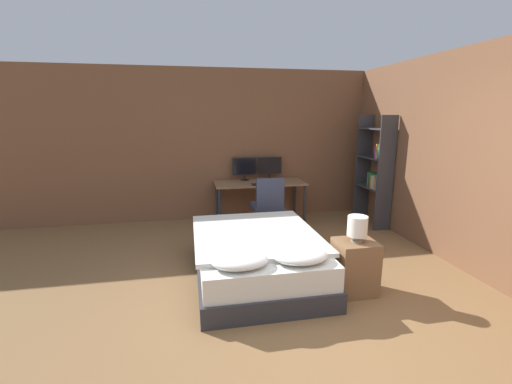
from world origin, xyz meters
TOP-DOWN VIEW (x-y plane):
  - ground_plane at (0.00, 0.00)m, footprint 20.00×20.00m
  - wall_back at (0.00, 3.76)m, footprint 12.00×0.06m
  - wall_side_right at (2.22, 1.50)m, footprint 0.06×12.00m
  - bed at (-0.37, 1.20)m, footprint 1.44×1.91m
  - nightstand at (0.60, 0.67)m, footprint 0.42×0.38m
  - bedside_lamp at (0.60, 0.67)m, footprint 0.21×0.21m
  - desk at (0.11, 3.36)m, footprint 1.60×0.67m
  - monitor_left at (-0.12, 3.59)m, footprint 0.44×0.16m
  - monitor_right at (0.35, 3.59)m, footprint 0.44×0.16m
  - keyboard at (0.11, 3.13)m, footprint 0.37×0.13m
  - computer_mouse at (0.39, 3.13)m, footprint 0.07×0.05m
  - office_chair at (0.09, 2.63)m, footprint 0.52×0.52m
  - bookshelf at (2.02, 2.78)m, footprint 0.29×0.76m

SIDE VIEW (x-z plane):
  - ground_plane at x=0.00m, z-range 0.00..0.00m
  - bed at x=-0.37m, z-range -0.04..0.57m
  - nightstand at x=0.60m, z-range 0.00..0.58m
  - office_chair at x=0.09m, z-range -0.08..0.88m
  - desk at x=0.11m, z-range 0.28..1.01m
  - keyboard at x=0.11m, z-range 0.73..0.74m
  - computer_mouse at x=0.39m, z-range 0.73..0.76m
  - bedside_lamp at x=0.60m, z-range 0.61..0.89m
  - monitor_left at x=-0.12m, z-range 0.76..1.17m
  - monitor_right at x=0.35m, z-range 0.76..1.17m
  - bookshelf at x=2.02m, z-range 0.05..1.95m
  - wall_back at x=0.00m, z-range 0.00..2.70m
  - wall_side_right at x=2.22m, z-range 0.00..2.70m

